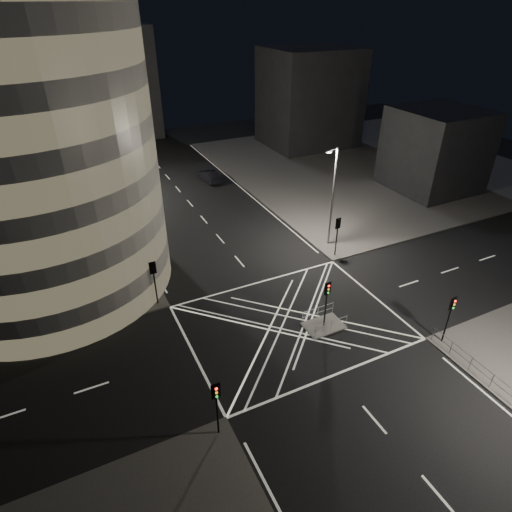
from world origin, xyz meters
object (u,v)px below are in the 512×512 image
traffic_signal_fl (154,275)px  street_lamp_right_far (332,195)px  traffic_signal_nl (216,400)px  traffic_signal_nr (450,311)px  street_lamp_left_far (96,159)px  traffic_signal_island (327,296)px  street_lamp_left_near (127,221)px  central_island (324,326)px  sedan (209,176)px  traffic_signal_fr (338,230)px

traffic_signal_fl → street_lamp_right_far: street_lamp_right_far is taller
traffic_signal_fl → traffic_signal_nl: size_ratio=1.00×
traffic_signal_nl → street_lamp_right_far: (18.24, 15.80, 2.63)m
traffic_signal_nr → street_lamp_left_far: street_lamp_left_far is taller
street_lamp_right_far → traffic_signal_island: bearing=-125.3°
traffic_signal_nl → street_lamp_left_near: 18.99m
traffic_signal_nl → street_lamp_left_far: size_ratio=0.40×
street_lamp_right_far → traffic_signal_nl: bearing=-139.1°
central_island → street_lamp_right_far: street_lamp_right_far is taller
street_lamp_left_near → sedan: bearing=53.0°
traffic_signal_island → street_lamp_right_far: size_ratio=0.40×
traffic_signal_fl → traffic_signal_nl: (0.00, -13.60, 0.00)m
traffic_signal_fl → street_lamp_right_far: bearing=6.9°
central_island → sedan: size_ratio=0.66×
street_lamp_left_far → traffic_signal_nl: bearing=-89.0°
traffic_signal_nr → street_lamp_left_far: 41.15m
traffic_signal_fr → street_lamp_left_far: (-18.24, 23.20, 2.63)m
traffic_signal_fl → traffic_signal_island: (10.80, -8.30, 0.00)m
traffic_signal_fl → street_lamp_left_far: (-0.64, 23.20, 2.63)m
central_island → traffic_signal_fl: bearing=142.5°
traffic_signal_fl → street_lamp_right_far: 18.55m
traffic_signal_fl → sedan: size_ratio=0.88×
traffic_signal_nr → street_lamp_right_far: bearing=87.7°
street_lamp_left_far → sedan: street_lamp_left_far is taller
traffic_signal_fr → sedan: size_ratio=0.88×
traffic_signal_fl → traffic_signal_nr: bearing=-37.7°
traffic_signal_nr → sedan: 37.99m
traffic_signal_island → traffic_signal_fr: bearing=50.7°
traffic_signal_nr → traffic_signal_island: (-6.80, 5.30, 0.00)m
street_lamp_right_far → sedan: 22.90m
street_lamp_left_near → sedan: 24.17m
traffic_signal_nr → sedan: traffic_signal_nr is taller
traffic_signal_island → street_lamp_left_near: size_ratio=0.40×
traffic_signal_nl → traffic_signal_fr: 22.24m
traffic_signal_nr → traffic_signal_nl: bearing=180.0°
central_island → sedan: (2.82, 32.41, 0.67)m
traffic_signal_fl → traffic_signal_nl: bearing=-90.0°
central_island → traffic_signal_nl: 12.36m
street_lamp_left_far → central_island: bearing=-70.0°
central_island → traffic_signal_nr: bearing=-37.9°
traffic_signal_fl → street_lamp_left_far: street_lamp_left_far is taller
street_lamp_left_near → street_lamp_right_far: same height
traffic_signal_nl → traffic_signal_fl: bearing=90.0°
traffic_signal_fr → traffic_signal_nr: size_ratio=1.00×
sedan → traffic_signal_island: bearing=80.7°
traffic_signal_fl → street_lamp_left_far: size_ratio=0.40×
central_island → traffic_signal_fr: traffic_signal_fr is taller
traffic_signal_island → street_lamp_right_far: (7.44, 10.50, 2.63)m
traffic_signal_fl → traffic_signal_nl: 13.60m
traffic_signal_fl → traffic_signal_fr: same height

